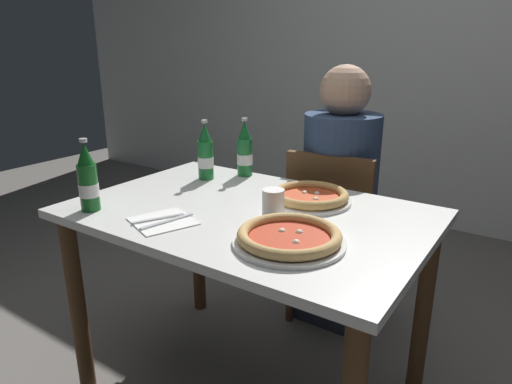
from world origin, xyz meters
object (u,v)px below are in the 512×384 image
at_px(chair_behind_table, 334,228).
at_px(pizza_margherita_near, 289,237).
at_px(diner_seated, 338,204).
at_px(beer_bottle_center, 205,154).
at_px(pizza_marinara_far, 310,196).
at_px(paper_cup, 273,203).
at_px(beer_bottle_right, 88,181).
at_px(napkin_with_cutlery, 163,221).
at_px(dining_table_main, 248,240).
at_px(beer_bottle_left, 245,152).

bearing_deg(chair_behind_table, pizza_margherita_near, 99.07).
distance_m(diner_seated, beer_bottle_center, 0.67).
bearing_deg(pizza_marinara_far, paper_cup, -98.69).
distance_m(chair_behind_table, beer_bottle_right, 1.10).
xyz_separation_m(chair_behind_table, napkin_with_cutlery, (-0.22, -0.85, 0.27)).
distance_m(pizza_margherita_near, pizza_marinara_far, 0.37).
relative_size(pizza_margherita_near, pizza_marinara_far, 1.10).
xyz_separation_m(chair_behind_table, paper_cup, (0.05, -0.62, 0.32)).
bearing_deg(diner_seated, beer_bottle_center, -132.48).
height_order(beer_bottle_right, paper_cup, beer_bottle_right).
bearing_deg(beer_bottle_center, diner_seated, 47.52).
bearing_deg(paper_cup, napkin_with_cutlery, -139.56).
bearing_deg(pizza_marinara_far, napkin_with_cutlery, -124.88).
height_order(chair_behind_table, beer_bottle_center, beer_bottle_center).
distance_m(dining_table_main, beer_bottle_center, 0.47).
bearing_deg(napkin_with_cutlery, dining_table_main, 56.38).
bearing_deg(napkin_with_cutlery, beer_bottle_right, -168.44).
bearing_deg(beer_bottle_right, pizza_margherita_near, 10.90).
xyz_separation_m(beer_bottle_right, napkin_with_cutlery, (0.28, 0.06, -0.10)).
bearing_deg(diner_seated, napkin_with_cutlery, -103.14).
height_order(dining_table_main, napkin_with_cutlery, napkin_with_cutlery).
xyz_separation_m(pizza_marinara_far, beer_bottle_right, (-0.58, -0.49, 0.08)).
distance_m(dining_table_main, napkin_with_cutlery, 0.31).
relative_size(chair_behind_table, beer_bottle_center, 3.44).
bearing_deg(beer_bottle_right, chair_behind_table, 61.24).
bearing_deg(pizza_margherita_near, dining_table_main, 147.36).
bearing_deg(paper_cup, chair_behind_table, 94.85).
height_order(diner_seated, beer_bottle_left, diner_seated).
distance_m(chair_behind_table, pizza_margherita_near, 0.85).
height_order(dining_table_main, pizza_margherita_near, pizza_margherita_near).
xyz_separation_m(chair_behind_table, pizza_marinara_far, (0.08, -0.42, 0.29)).
relative_size(diner_seated, pizza_marinara_far, 4.11).
bearing_deg(diner_seated, dining_table_main, -94.29).
bearing_deg(paper_cup, beer_bottle_center, 154.54).
bearing_deg(beer_bottle_right, dining_table_main, 34.09).
bearing_deg(chair_behind_table, beer_bottle_right, 55.74).
bearing_deg(napkin_with_cutlery, beer_bottle_left, 99.12).
height_order(pizza_margherita_near, beer_bottle_left, beer_bottle_left).
bearing_deg(diner_seated, paper_cup, -84.94).
bearing_deg(pizza_marinara_far, beer_bottle_left, 158.62).
bearing_deg(pizza_margherita_near, diner_seated, 104.15).
height_order(diner_seated, pizza_margherita_near, diner_seated).
height_order(dining_table_main, diner_seated, diner_seated).
bearing_deg(pizza_marinara_far, pizza_margherita_near, -71.62).
relative_size(dining_table_main, diner_seated, 0.99).
xyz_separation_m(beer_bottle_left, napkin_with_cutlery, (0.09, -0.59, -0.10)).
xyz_separation_m(dining_table_main, chair_behind_table, (0.06, 0.61, -0.15)).
bearing_deg(dining_table_main, beer_bottle_center, 149.60).
distance_m(dining_table_main, chair_behind_table, 0.63).
height_order(beer_bottle_left, paper_cup, beer_bottle_left).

